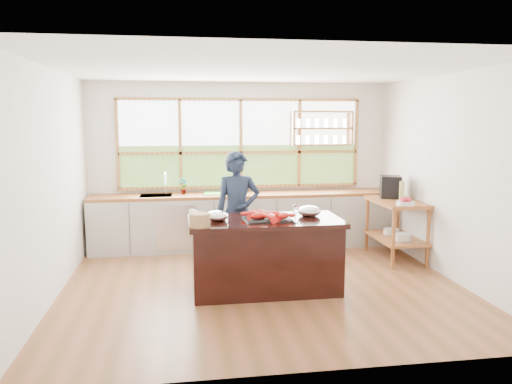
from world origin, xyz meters
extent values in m
plane|color=brown|center=(0.00, 0.00, 0.00)|extent=(5.00, 5.00, 0.00)
cube|color=white|center=(0.00, 2.25, 1.35)|extent=(5.00, 0.02, 2.70)
cube|color=white|center=(0.00, -2.25, 1.35)|extent=(5.00, 0.02, 2.70)
cube|color=white|center=(-2.50, 0.00, 1.35)|extent=(0.02, 4.50, 2.70)
cube|color=white|center=(2.50, 0.00, 1.35)|extent=(0.02, 4.50, 2.70)
cube|color=white|center=(0.00, 0.00, 2.70)|extent=(5.00, 4.50, 0.02)
cube|color=#B48D44|center=(0.00, 2.22, 1.70)|extent=(4.05, 0.06, 1.50)
cube|color=silver|center=(0.00, 2.24, 2.05)|extent=(3.98, 0.01, 0.75)
cube|color=#39551C|center=(0.00, 2.24, 1.32)|extent=(3.98, 0.01, 0.70)
cube|color=#B48D44|center=(1.35, 2.11, 2.23)|extent=(1.00, 0.28, 0.03)
cube|color=#B48D44|center=(1.35, 2.11, 1.95)|extent=(1.00, 0.28, 0.03)
cube|color=#B48D44|center=(1.35, 2.11, 1.67)|extent=(1.00, 0.28, 0.03)
cube|color=#B48D44|center=(0.85, 2.11, 1.95)|extent=(0.03, 0.28, 0.55)
cube|color=#B48D44|center=(1.85, 2.11, 1.95)|extent=(0.03, 0.28, 0.55)
cube|color=#B9B7AF|center=(0.00, 1.94, 0.42)|extent=(4.90, 0.62, 0.85)
cube|color=silver|center=(-1.10, 1.62, 0.43)|extent=(0.60, 0.01, 0.72)
cube|color=brown|center=(0.00, 1.94, 0.88)|extent=(4.90, 0.62, 0.05)
cube|color=silver|center=(-1.40, 1.94, 0.82)|extent=(0.50, 0.42, 0.16)
cube|color=brown|center=(2.45, 0.40, 0.45)|extent=(0.04, 0.04, 0.90)
cube|color=brown|center=(2.45, 1.40, 0.45)|extent=(0.04, 0.04, 0.90)
cube|color=brown|center=(1.93, 0.40, 0.45)|extent=(0.04, 0.04, 0.90)
cube|color=brown|center=(1.93, 1.40, 0.45)|extent=(0.04, 0.04, 0.90)
cube|color=brown|center=(2.19, 0.90, 0.32)|extent=(0.62, 1.10, 0.03)
cube|color=brown|center=(2.19, 0.90, 0.88)|extent=(0.62, 1.10, 0.05)
cylinder|color=silver|center=(2.19, 0.65, 0.39)|extent=(0.24, 0.24, 0.11)
cylinder|color=silver|center=(2.19, 1.05, 0.38)|extent=(0.24, 0.24, 0.09)
cube|color=black|center=(0.00, -0.20, 0.42)|extent=(1.77, 0.82, 0.84)
cube|color=black|center=(0.00, -0.20, 0.87)|extent=(1.85, 0.90, 0.06)
imported|color=#192338|center=(-0.25, 0.56, 0.84)|extent=(0.62, 0.41, 1.68)
imported|color=slate|center=(-0.97, 2.00, 1.04)|extent=(0.16, 0.13, 0.27)
cube|color=#4CCC41|center=(-0.43, 1.94, 0.91)|extent=(0.43, 0.34, 0.01)
cube|color=black|center=(2.19, 1.15, 1.07)|extent=(0.38, 0.39, 0.34)
cylinder|color=tan|center=(2.24, 0.86, 1.05)|extent=(0.09, 0.09, 0.29)
cylinder|color=silver|center=(2.14, 0.50, 0.93)|extent=(0.26, 0.26, 0.05)
sphere|color=red|center=(2.19, 0.50, 0.97)|extent=(0.07, 0.07, 0.07)
sphere|color=red|center=(2.16, 0.55, 0.97)|extent=(0.07, 0.07, 0.07)
sphere|color=red|center=(2.10, 0.53, 0.97)|extent=(0.07, 0.07, 0.07)
sphere|color=red|center=(2.10, 0.47, 0.97)|extent=(0.07, 0.07, 0.07)
sphere|color=red|center=(2.16, 0.45, 0.97)|extent=(0.07, 0.07, 0.07)
cube|color=black|center=(0.02, -0.24, 0.91)|extent=(0.57, 0.43, 0.02)
ellipsoid|color=red|center=(-0.10, -0.29, 0.96)|extent=(0.23, 0.15, 0.08)
ellipsoid|color=red|center=(0.10, -0.22, 0.96)|extent=(0.23, 0.14, 0.08)
ellipsoid|color=red|center=(0.20, -0.34, 0.96)|extent=(0.21, 0.21, 0.08)
ellipsoid|color=red|center=(-0.03, -0.12, 0.96)|extent=(0.18, 0.23, 0.08)
ellipsoid|color=red|center=(0.04, -0.38, 0.96)|extent=(0.11, 0.22, 0.08)
ellipsoid|color=red|center=(-0.14, -0.16, 0.96)|extent=(0.20, 0.22, 0.08)
ellipsoid|color=silver|center=(-0.59, -0.21, 0.96)|extent=(0.27, 0.27, 0.13)
ellipsoid|color=silver|center=(0.58, -0.09, 0.96)|extent=(0.29, 0.29, 0.14)
cylinder|color=silver|center=(0.31, -0.48, 0.90)|extent=(0.06, 0.06, 0.01)
cylinder|color=silver|center=(0.31, -0.48, 0.97)|extent=(0.01, 0.01, 0.13)
ellipsoid|color=silver|center=(0.31, -0.48, 1.07)|extent=(0.08, 0.08, 0.10)
cylinder|color=#A97D4F|center=(-0.81, -0.51, 0.98)|extent=(0.24, 0.24, 0.15)
cylinder|color=silver|center=(-0.83, 0.07, 0.94)|extent=(0.19, 0.31, 0.08)
camera|label=1|loc=(-1.01, -6.06, 2.11)|focal=35.00mm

